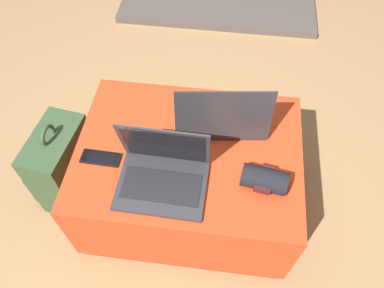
% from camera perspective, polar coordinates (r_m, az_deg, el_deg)
% --- Properties ---
extents(ground_plane, '(14.00, 14.00, 0.00)m').
position_cam_1_polar(ground_plane, '(1.87, -0.44, -8.67)').
color(ground_plane, tan).
extents(ottoman, '(0.90, 0.67, 0.45)m').
position_cam_1_polar(ottoman, '(1.67, -0.48, -5.20)').
color(ottoman, maroon).
rests_on(ottoman, ground_plane).
extents(laptop_near, '(0.33, 0.25, 0.25)m').
position_cam_1_polar(laptop_near, '(1.37, -4.46, -4.25)').
color(laptop_near, '#333338').
rests_on(laptop_near, ottoman).
extents(laptop_far, '(0.40, 0.29, 0.26)m').
position_cam_1_polar(laptop_far, '(1.52, 4.48, 4.32)').
color(laptop_far, '#333338').
rests_on(laptop_far, ottoman).
extents(cell_phone, '(0.16, 0.07, 0.01)m').
position_cam_1_polar(cell_phone, '(1.50, -13.74, -2.08)').
color(cell_phone, black).
rests_on(cell_phone, ottoman).
extents(backpack, '(0.26, 0.34, 0.49)m').
position_cam_1_polar(backpack, '(1.83, -19.21, -3.29)').
color(backpack, '#385133').
rests_on(backpack, ground_plane).
extents(wrist_brace, '(0.18, 0.12, 0.09)m').
position_cam_1_polar(wrist_brace, '(1.39, 10.93, -5.29)').
color(wrist_brace, black).
rests_on(wrist_brace, ottoman).
extents(fireplace_hearth, '(1.40, 0.50, 0.04)m').
position_cam_1_polar(fireplace_hearth, '(2.91, 3.90, 20.13)').
color(fireplace_hearth, '#564C47').
rests_on(fireplace_hearth, ground_plane).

